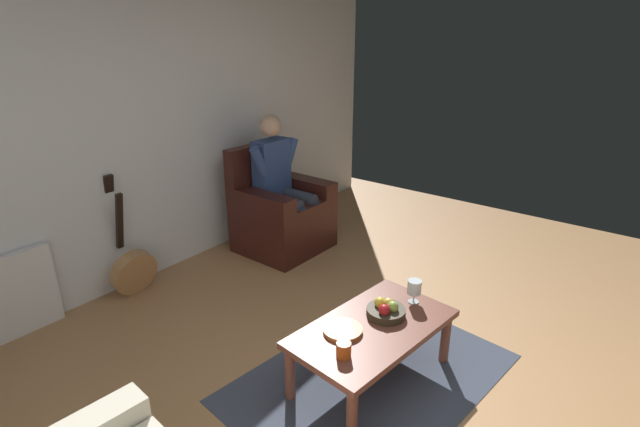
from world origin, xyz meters
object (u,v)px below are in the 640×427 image
Objects in this scene: guitar at (133,268)px; wine_glass_near at (414,288)px; fruit_bowl at (386,310)px; candle_jar at (344,350)px; decorative_dish at (343,330)px; person_seated at (282,181)px; armchair at (280,214)px; coffee_table at (373,333)px.

wine_glass_near is (-0.67, 2.15, 0.26)m from guitar.
fruit_bowl is (0.24, -0.06, -0.06)m from wine_glass_near.
decorative_dish is at bearing -143.84° from candle_jar.
guitar is at bearing -14.61° from person_seated.
fruit_bowl is at bearing 159.04° from decorative_dish.
person_seated is 2.05m from decorative_dish.
person_seated is 15.22× the size of candle_jar.
armchair is 6.45× the size of wine_glass_near.
coffee_table is 4.65× the size of decorative_dish.
coffee_table is at bearing -10.11° from wine_glass_near.
wine_glass_near is 0.65× the size of fruit_bowl.
person_seated is at bearing -122.88° from coffee_table.
person_seated is 1.20× the size of coffee_table.
decorative_dish is (0.30, -0.11, -0.03)m from fruit_bowl.
armchair is 4.19× the size of fruit_bowl.
candle_jar is at bearing 51.07° from person_seated.
decorative_dish is at bearing -20.96° from fruit_bowl.
armchair is at bearing -127.87° from decorative_dish.
candle_jar is (1.44, 1.75, 0.07)m from armchair.
wine_glass_near is at bearing 169.89° from coffee_table.
candle_jar is (0.72, -0.04, -0.06)m from wine_glass_near.
decorative_dish reaches higher than coffee_table.
coffee_table is at bearing 146.01° from decorative_dish.
decorative_dish is 2.72× the size of candle_jar.
guitar is at bearing -81.99° from coffee_table.
candle_jar is (0.18, 0.13, 0.03)m from decorative_dish.
armchair is at bearing 165.56° from guitar.
person_seated is at bearing 164.40° from guitar.
coffee_table is (1.10, 1.69, -0.36)m from person_seated.
wine_glass_near reaches higher than decorative_dish.
coffee_table is (1.10, 1.72, -0.02)m from armchair.
armchair is at bearing -129.44° from candle_jar.
decorative_dish is (1.26, 1.59, -0.30)m from person_seated.
wine_glass_near is (0.71, 1.79, 0.13)m from armchair.
candle_jar reaches higher than coffee_table.
armchair is 1.98m from fruit_bowl.
coffee_table is 6.91× the size of wine_glass_near.
armchair is 2.27m from candle_jar.
wine_glass_near is at bearing 69.26° from armchair.
guitar is 1.99m from decorative_dish.
guitar reaches higher than decorative_dish.
wine_glass_near reaches higher than fruit_bowl.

